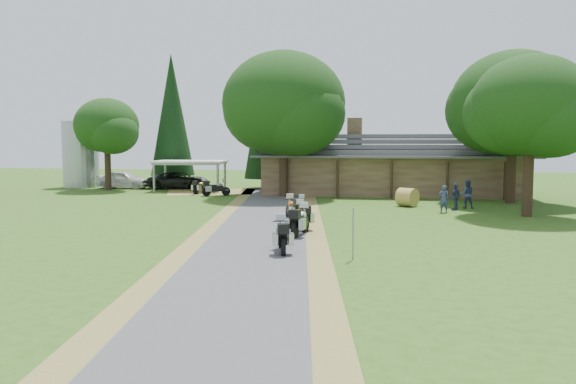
% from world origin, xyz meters
% --- Properties ---
extents(ground, '(120.00, 120.00, 0.00)m').
position_xyz_m(ground, '(0.00, 0.00, 0.00)').
color(ground, '#2D4F16').
rests_on(ground, ground).
extents(driveway, '(51.95, 51.95, 0.00)m').
position_xyz_m(driveway, '(-0.50, 4.00, 0.00)').
color(driveway, '#424244').
rests_on(driveway, ground).
extents(lodge, '(21.40, 9.40, 4.90)m').
position_xyz_m(lodge, '(6.00, 24.00, 2.45)').
color(lodge, brown).
rests_on(lodge, ground).
extents(silo, '(3.28, 3.28, 6.60)m').
position_xyz_m(silo, '(-22.43, 25.88, 3.30)').
color(silo, gray).
rests_on(silo, ground).
extents(carport, '(6.36, 4.57, 2.60)m').
position_xyz_m(carport, '(-11.01, 23.71, 1.30)').
color(carport, silver).
rests_on(carport, ground).
extents(car_white_sedan, '(2.58, 6.10, 2.03)m').
position_xyz_m(car_white_sedan, '(-17.78, 24.95, 1.02)').
color(car_white_sedan, silver).
rests_on(car_white_sedan, ground).
extents(car_dark_suv, '(3.57, 6.37, 2.30)m').
position_xyz_m(car_dark_suv, '(-12.67, 25.50, 1.15)').
color(car_dark_suv, black).
rests_on(car_dark_suv, ground).
extents(motorcycle_row_a, '(1.12, 2.10, 1.37)m').
position_xyz_m(motorcycle_row_a, '(1.50, -1.89, 0.68)').
color(motorcycle_row_a, navy).
rests_on(motorcycle_row_a, ground).
extents(motorcycle_row_b, '(0.99, 2.17, 1.43)m').
position_xyz_m(motorcycle_row_b, '(1.67, 1.94, 0.72)').
color(motorcycle_row_b, '#B9BBC1').
rests_on(motorcycle_row_b, ground).
extents(motorcycle_row_c, '(1.29, 2.09, 1.36)m').
position_xyz_m(motorcycle_row_c, '(1.48, 4.01, 0.68)').
color(motorcycle_row_c, '#D29000').
rests_on(motorcycle_row_c, ground).
extents(motorcycle_row_d, '(1.52, 2.12, 1.39)m').
position_xyz_m(motorcycle_row_d, '(0.64, 6.49, 0.70)').
color(motorcycle_row_d, '#D66119').
rests_on(motorcycle_row_d, ground).
extents(motorcycle_row_e, '(0.78, 1.79, 1.18)m').
position_xyz_m(motorcycle_row_e, '(0.68, 8.52, 0.59)').
color(motorcycle_row_e, black).
rests_on(motorcycle_row_e, ground).
extents(motorcycle_carport_a, '(0.99, 1.90, 1.24)m').
position_xyz_m(motorcycle_carport_a, '(-9.27, 21.06, 0.62)').
color(motorcycle_carport_a, yellow).
rests_on(motorcycle_carport_a, ground).
extents(motorcycle_carport_b, '(2.03, 1.51, 1.34)m').
position_xyz_m(motorcycle_carport_b, '(-7.43, 19.38, 0.67)').
color(motorcycle_carport_b, slate).
rests_on(motorcycle_carport_b, ground).
extents(person_a, '(0.55, 0.40, 1.92)m').
position_xyz_m(person_a, '(8.91, 11.53, 0.96)').
color(person_a, navy).
rests_on(person_a, ground).
extents(person_b, '(0.63, 0.47, 2.13)m').
position_xyz_m(person_b, '(10.60, 14.01, 1.06)').
color(person_b, navy).
rests_on(person_b, ground).
extents(person_c, '(0.64, 0.67, 1.92)m').
position_xyz_m(person_c, '(9.80, 13.18, 0.96)').
color(person_c, navy).
rests_on(person_c, ground).
extents(hay_bale, '(1.60, 1.62, 1.20)m').
position_xyz_m(hay_bale, '(6.93, 14.48, 0.60)').
color(hay_bale, olive).
rests_on(hay_bale, ground).
extents(sign_post, '(0.34, 0.06, 1.86)m').
position_xyz_m(sign_post, '(4.24, -2.89, 0.93)').
color(sign_post, gray).
rests_on(sign_post, ground).
extents(oak_lodge_left, '(9.35, 9.35, 11.48)m').
position_xyz_m(oak_lodge_left, '(-2.15, 19.76, 5.74)').
color(oak_lodge_left, black).
rests_on(oak_lodge_left, ground).
extents(oak_lodge_right, '(8.41, 8.41, 10.99)m').
position_xyz_m(oak_lodge_right, '(14.02, 17.72, 5.49)').
color(oak_lodge_right, black).
rests_on(oak_lodge_right, ground).
extents(oak_driveway, '(6.56, 6.56, 10.07)m').
position_xyz_m(oak_driveway, '(13.36, 10.55, 5.03)').
color(oak_driveway, black).
rests_on(oak_driveway, ground).
extents(oak_silo, '(5.50, 5.50, 9.12)m').
position_xyz_m(oak_silo, '(-18.30, 23.04, 4.56)').
color(oak_silo, black).
rests_on(oak_silo, ground).
extents(cedar_near, '(3.51, 3.51, 11.42)m').
position_xyz_m(cedar_near, '(-5.26, 27.06, 5.71)').
color(cedar_near, black).
rests_on(cedar_near, ground).
extents(cedar_far, '(4.08, 4.08, 12.45)m').
position_xyz_m(cedar_far, '(-14.19, 27.85, 6.23)').
color(cedar_far, black).
rests_on(cedar_far, ground).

